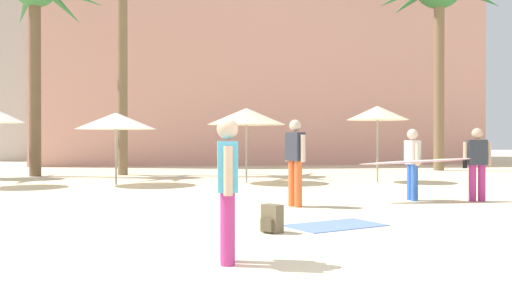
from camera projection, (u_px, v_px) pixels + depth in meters
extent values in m
plane|color=beige|center=(316.00, 283.00, 5.37)|extent=(120.00, 120.00, 0.00)
cube|color=#DB9989|center=(258.00, 32.00, 33.12)|extent=(24.28, 8.37, 15.53)
cylinder|color=brown|center=(123.00, 59.00, 21.39)|extent=(0.38, 0.38, 8.99)
cylinder|color=brown|center=(35.00, 80.00, 20.64)|extent=(0.42, 0.42, 7.14)
cone|color=#387A3D|center=(63.00, 6.00, 21.81)|extent=(1.50, 1.87, 1.37)
cone|color=#387A3D|center=(25.00, 6.00, 21.70)|extent=(1.29, 1.97, 1.39)
cylinder|color=brown|center=(439.00, 77.00, 24.51)|extent=(0.45, 0.45, 8.25)
cone|color=#2D6B33|center=(438.00, 4.00, 26.09)|extent=(1.47, 2.44, 1.41)
cone|color=#2D6B33|center=(412.00, 1.00, 26.00)|extent=(1.29, 2.52, 1.21)
cylinder|color=gray|center=(246.00, 145.00, 17.57)|extent=(0.06, 0.06, 2.37)
cone|color=beige|center=(246.00, 116.00, 17.57)|extent=(2.50, 2.50, 0.53)
cylinder|color=gray|center=(377.00, 144.00, 17.91)|extent=(0.06, 0.06, 2.46)
cone|color=beige|center=(377.00, 113.00, 17.90)|extent=(2.00, 2.00, 0.46)
cylinder|color=gray|center=(116.00, 149.00, 16.75)|extent=(0.06, 0.06, 2.19)
cone|color=white|center=(116.00, 121.00, 16.75)|extent=(2.41, 2.41, 0.50)
cube|color=#6684E0|center=(335.00, 225.00, 8.90)|extent=(1.74, 1.41, 0.01)
cube|color=brown|center=(272.00, 219.00, 8.25)|extent=(0.33, 0.35, 0.42)
cube|color=brown|center=(267.00, 225.00, 8.16)|extent=(0.18, 0.20, 0.18)
cylinder|color=blue|center=(414.00, 183.00, 12.44)|extent=(0.17, 0.17, 0.83)
cylinder|color=blue|center=(410.00, 182.00, 12.64)|extent=(0.17, 0.17, 0.83)
cube|color=white|center=(412.00, 152.00, 12.53)|extent=(0.24, 0.41, 0.53)
sphere|color=beige|center=(413.00, 134.00, 12.53)|extent=(0.25, 0.25, 0.24)
cylinder|color=beige|center=(418.00, 154.00, 12.29)|extent=(0.10, 0.10, 0.51)
cylinder|color=beige|center=(407.00, 154.00, 12.78)|extent=(0.10, 0.10, 0.51)
ellipsoid|color=beige|center=(418.00, 161.00, 12.24)|extent=(2.71, 0.43, 0.18)
ellipsoid|color=#B23781|center=(418.00, 161.00, 12.24)|extent=(2.72, 0.45, 0.15)
cube|color=black|center=(465.00, 164.00, 12.36)|extent=(0.11, 0.02, 0.18)
cylinder|color=orange|center=(292.00, 183.00, 11.49)|extent=(0.22, 0.22, 0.94)
cylinder|color=orange|center=(298.00, 184.00, 11.32)|extent=(0.22, 0.22, 0.94)
cube|color=#333842|center=(295.00, 147.00, 11.40)|extent=(0.38, 0.46, 0.59)
sphere|color=beige|center=(295.00, 125.00, 11.39)|extent=(0.32, 0.32, 0.24)
cylinder|color=beige|center=(288.00, 148.00, 11.60)|extent=(0.13, 0.13, 0.56)
cylinder|color=beige|center=(303.00, 148.00, 11.19)|extent=(0.13, 0.13, 0.56)
cylinder|color=#B7337F|center=(472.00, 183.00, 12.40)|extent=(0.20, 0.20, 0.82)
cylinder|color=#B7337F|center=(482.00, 183.00, 12.37)|extent=(0.20, 0.20, 0.82)
cube|color=#333842|center=(477.00, 152.00, 12.38)|extent=(0.44, 0.32, 0.56)
sphere|color=#D1A889|center=(477.00, 133.00, 12.37)|extent=(0.29, 0.29, 0.24)
cylinder|color=#D1A889|center=(466.00, 154.00, 12.41)|extent=(0.12, 0.12, 0.53)
cylinder|color=#D1A889|center=(489.00, 154.00, 12.35)|extent=(0.12, 0.12, 0.53)
cylinder|color=#B7337F|center=(228.00, 229.00, 6.11)|extent=(0.17, 0.17, 0.81)
cylinder|color=#B7337F|center=(227.00, 226.00, 6.31)|extent=(0.17, 0.17, 0.81)
cube|color=#4CB2DB|center=(227.00, 166.00, 6.20)|extent=(0.24, 0.41, 0.56)
sphere|color=#D1A889|center=(227.00, 129.00, 6.20)|extent=(0.25, 0.25, 0.24)
cylinder|color=#D1A889|center=(228.00, 171.00, 5.95)|extent=(0.11, 0.11, 0.53)
cylinder|color=#D1A889|center=(227.00, 168.00, 6.45)|extent=(0.11, 0.11, 0.53)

